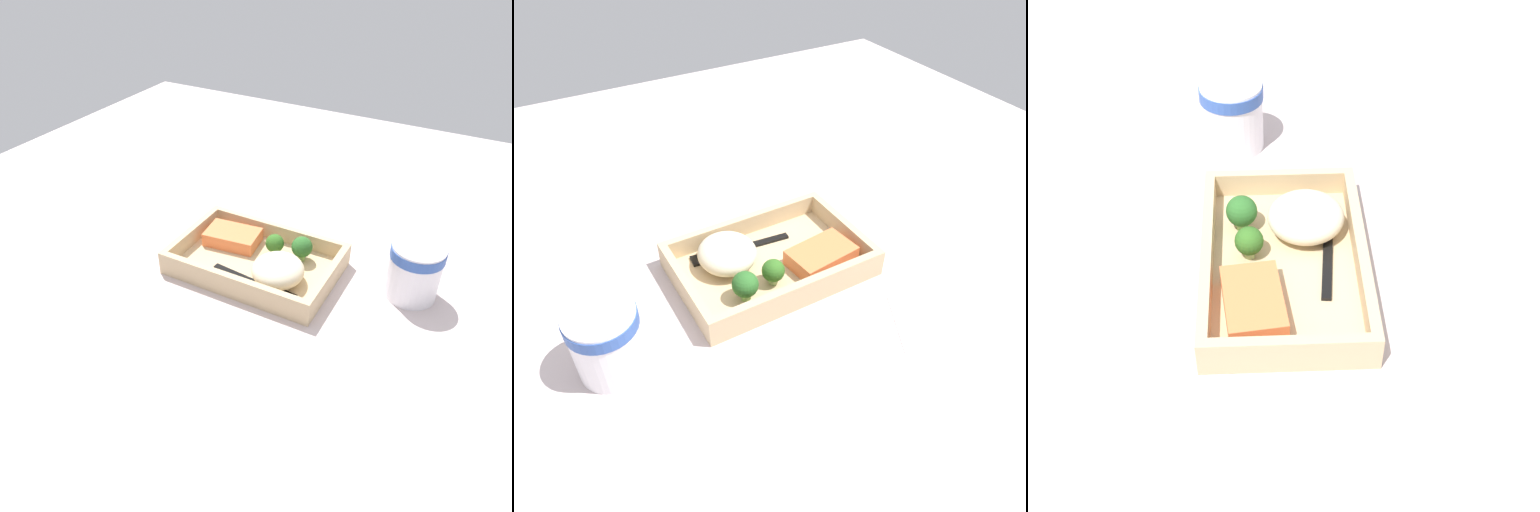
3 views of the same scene
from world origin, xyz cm
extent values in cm
cube|color=beige|center=(0.00, 0.00, -1.00)|extent=(160.00, 160.00, 2.00)
cube|color=tan|center=(0.00, 0.00, 0.60)|extent=(27.93, 18.34, 1.20)
cube|color=tan|center=(0.00, -8.57, 2.75)|extent=(27.93, 1.20, 3.09)
cube|color=tan|center=(0.00, 8.57, 2.75)|extent=(27.93, 1.20, 3.09)
cube|color=tan|center=(-13.37, 0.00, 2.75)|extent=(1.20, 15.94, 3.09)
cube|color=tan|center=(13.37, 0.00, 2.75)|extent=(1.20, 15.94, 3.09)
cube|color=#F07742|center=(-6.75, 3.48, 2.46)|extent=(10.26, 7.23, 2.52)
ellipsoid|color=beige|center=(5.62, -2.79, 3.51)|extent=(8.65, 9.00, 4.62)
cylinder|color=#75A453|center=(6.53, 4.68, 2.05)|extent=(1.41, 1.41, 1.69)
sphere|color=#2B6326|center=(6.53, 4.68, 3.91)|extent=(3.70, 3.70, 3.70)
cylinder|color=#88A266|center=(1.68, 3.85, 1.94)|extent=(1.26, 1.26, 1.49)
sphere|color=#316521|center=(1.68, 3.85, 3.60)|extent=(3.31, 3.31, 3.31)
cube|color=black|center=(0.54, -4.96, 1.42)|extent=(12.45, 2.41, 0.44)
cube|color=black|center=(8.40, -5.80, 1.42)|extent=(3.61, 2.55, 0.44)
cylinder|color=white|center=(25.52, 5.92, 4.79)|extent=(8.30, 8.30, 9.58)
cylinder|color=#3356A8|center=(25.52, 5.92, 8.32)|extent=(8.55, 8.55, 1.73)
cube|color=white|center=(-13.71, 19.50, 0.12)|extent=(13.48, 14.25, 0.24)
camera|label=1|loc=(33.34, -61.34, 53.44)|focal=35.00mm
camera|label=2|loc=(27.71, 48.41, 50.56)|focal=35.00mm
camera|label=3|loc=(-57.22, 2.40, 57.59)|focal=50.00mm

